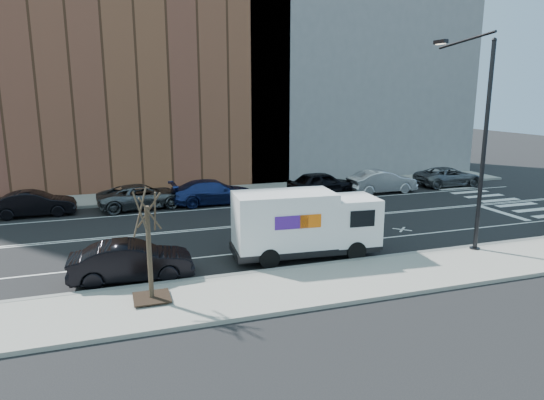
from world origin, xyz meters
TOP-DOWN VIEW (x-y plane):
  - ground at (0.00, 0.00)m, footprint 120.00×120.00m
  - sidewalk_near at (0.00, -8.80)m, footprint 44.00×3.60m
  - sidewalk_far at (0.00, 8.80)m, footprint 44.00×3.60m
  - curb_near at (0.00, -7.00)m, footprint 44.00×0.25m
  - curb_far at (0.00, 7.00)m, footprint 44.00×0.25m
  - crosswalk at (16.00, 0.00)m, footprint 3.00×14.00m
  - road_markings at (0.00, 0.00)m, footprint 40.00×8.60m
  - bldg_brick at (-8.00, 15.60)m, footprint 26.00×10.00m
  - bldg_concrete at (12.00, 15.60)m, footprint 20.00×10.00m
  - streetlight at (7.00, -6.91)m, footprint 0.44×4.02m
  - street_tree at (-7.00, -8.40)m, footprint 1.20×1.20m
  - fedex_van at (-0.39, -5.60)m, footprint 6.38×2.59m
  - far_parked_b at (-12.26, 5.79)m, footprint 4.42×1.57m
  - far_parked_c at (-6.30, 5.85)m, footprint 5.53×3.05m
  - far_parked_d at (-2.00, 5.64)m, footprint 5.39×2.35m
  - far_parked_e at (5.60, 5.81)m, footprint 5.05×2.47m
  - far_parked_f at (9.94, 5.31)m, footprint 4.90×1.78m
  - far_parked_g at (16.09, 6.01)m, footprint 5.14×2.45m
  - driving_sedan at (1.74, -2.17)m, footprint 4.69×2.04m
  - near_parked_rear_a at (-7.50, -6.01)m, footprint 4.55×1.74m

SIDE VIEW (x-z plane):
  - ground at x=0.00m, z-range 0.00..0.00m
  - crosswalk at x=16.00m, z-range 0.00..0.01m
  - road_markings at x=0.00m, z-range 0.00..0.01m
  - sidewalk_near at x=0.00m, z-range 0.00..0.15m
  - sidewalk_far at x=0.00m, z-range 0.00..0.15m
  - curb_near at x=0.00m, z-range 0.00..0.17m
  - curb_far at x=0.00m, z-range 0.00..0.17m
  - far_parked_g at x=16.09m, z-range 0.00..1.42m
  - far_parked_b at x=-12.26m, z-range 0.00..1.45m
  - far_parked_c at x=-6.30m, z-range 0.00..1.47m
  - near_parked_rear_a at x=-7.50m, z-range 0.00..1.48m
  - driving_sedan at x=1.74m, z-range 0.00..1.50m
  - far_parked_d at x=-2.00m, z-range 0.00..1.54m
  - far_parked_f at x=9.94m, z-range 0.00..1.61m
  - far_parked_e at x=5.60m, z-range 0.00..1.66m
  - street_tree at x=-7.00m, z-range -0.42..3.33m
  - fedex_van at x=-0.39m, z-range 0.07..2.92m
  - streetlight at x=7.00m, z-range 0.41..9.75m
  - bldg_brick at x=-8.00m, z-range 0.00..22.00m
  - bldg_concrete at x=12.00m, z-range 0.00..26.00m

